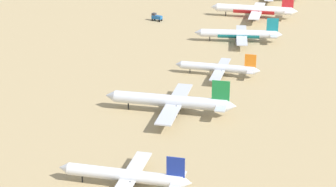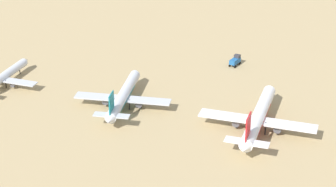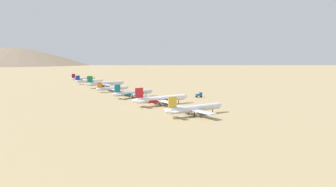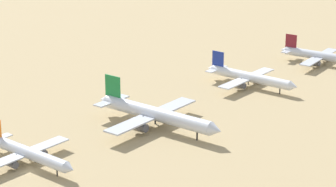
{
  "view_description": "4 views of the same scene",
  "coord_description": "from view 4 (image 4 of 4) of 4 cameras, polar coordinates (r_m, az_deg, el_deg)",
  "views": [
    {
      "loc": [
        -46.03,
        220.62,
        80.13
      ],
      "look_at": [
        6.66,
        35.94,
        4.38
      ],
      "focal_mm": 65.8,
      "sensor_mm": 36.0,
      "label": 1
    },
    {
      "loc": [
        -177.87,
        -125.54,
        95.82
      ],
      "look_at": [
        4.07,
        -57.09,
        3.35
      ],
      "focal_mm": 69.2,
      "sensor_mm": 36.0,
      "label": 2
    },
    {
      "loc": [
        -111.36,
        -280.4,
        34.96
      ],
      "look_at": [
        8.75,
        -78.1,
        6.13
      ],
      "focal_mm": 34.77,
      "sensor_mm": 36.0,
      "label": 3
    },
    {
      "loc": [
        129.06,
        -96.41,
        72.65
      ],
      "look_at": [
        -1.07,
        53.08,
        6.59
      ],
      "focal_mm": 74.81,
      "sensor_mm": 36.0,
      "label": 4
    }
  ],
  "objects": [
    {
      "name": "ground_plane",
      "position": [
        176.72,
        -11.17,
        -6.22
      ],
      "size": [
        1800.0,
        1800.0,
        0.0
      ],
      "primitive_type": "plane",
      "color": "tan"
    },
    {
      "name": "parked_jet_3",
      "position": [
        179.36,
        -11.44,
        -4.73
      ],
      "size": [
        33.02,
        26.78,
        9.53
      ],
      "color": "silver",
      "rests_on": "ground"
    },
    {
      "name": "parked_jet_4",
      "position": [
        198.83,
        -1.07,
        -1.69
      ],
      "size": [
        43.92,
        35.68,
        12.67
      ],
      "color": "silver",
      "rests_on": "ground"
    },
    {
      "name": "parked_jet_5",
      "position": [
        237.03,
        6.64,
        1.33
      ],
      "size": [
        35.51,
        28.81,
        10.25
      ],
      "color": "silver",
      "rests_on": "ground"
    },
    {
      "name": "parked_jet_6",
      "position": [
        267.73,
        12.4,
        2.99
      ],
      "size": [
        34.5,
        28.14,
        9.95
      ],
      "color": "silver",
      "rests_on": "ground"
    }
  ]
}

